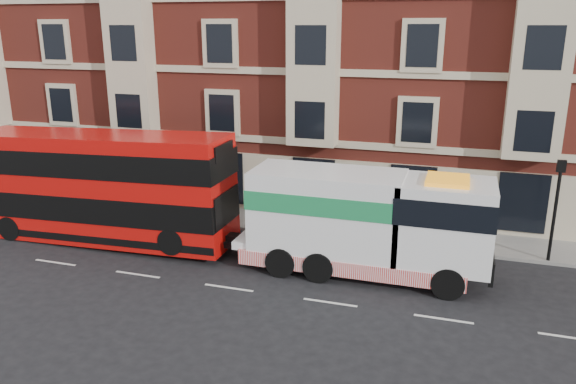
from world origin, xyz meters
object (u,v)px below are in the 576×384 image
(box_van, at_px, (6,203))
(double_decker_bus, at_px, (100,185))
(pedestrian, at_px, (149,197))
(tow_truck, at_px, (361,222))

(box_van, bearing_deg, double_decker_bus, -22.06)
(double_decker_bus, height_order, pedestrian, double_decker_bus)
(double_decker_bus, xyz_separation_m, tow_truck, (12.07, 0.00, -0.47))
(double_decker_bus, distance_m, pedestrian, 4.43)
(tow_truck, bearing_deg, pedestrian, 161.38)
(box_van, relative_size, pedestrian, 3.15)
(tow_truck, distance_m, box_van, 17.99)
(pedestrian, bearing_deg, tow_truck, 12.82)
(double_decker_bus, relative_size, tow_truck, 1.25)
(double_decker_bus, bearing_deg, box_van, 176.60)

